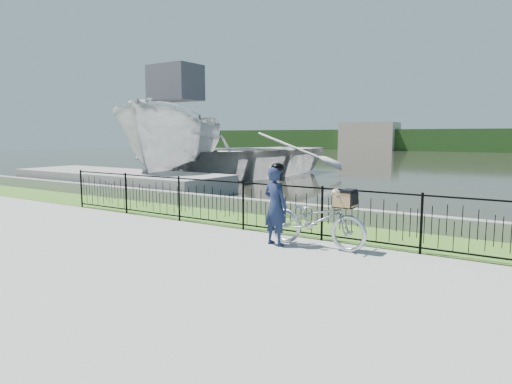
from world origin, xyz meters
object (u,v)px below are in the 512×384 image
Objects in this scene: bicycle_rig at (317,219)px; boat_near at (177,141)px; dock at (118,180)px; cyclist at (275,205)px; boat_far at (242,154)px.

bicycle_rig is 0.21× the size of boat_near.
dock is 4.81× the size of bicycle_rig.
boat_near is at bearing 144.69° from bicycle_rig.
dock is 1.02× the size of boat_near.
cyclist is 0.14× the size of boat_far.
boat_far reaches higher than dock.
bicycle_rig reaches higher than dock.
boat_near is 0.81× the size of boat_far.
boat_near is (-10.93, 7.74, 1.35)m from bicycle_rig.
bicycle_rig is 15.56m from boat_far.
boat_far is (0.82, 4.07, -0.74)m from boat_near.
boat_near is at bearing 141.68° from cyclist.
cyclist is (10.39, -4.76, 0.47)m from dock.
bicycle_rig is 0.86m from cyclist.
cyclist is at bearing -24.64° from dock.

